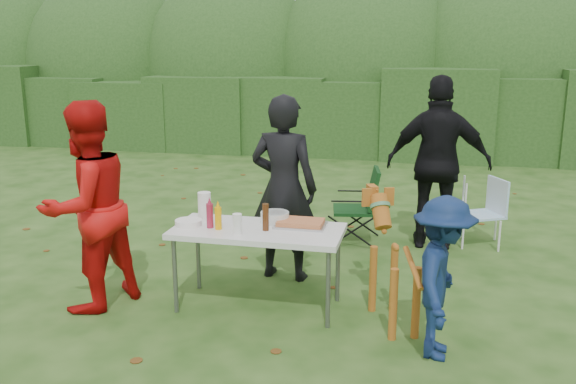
% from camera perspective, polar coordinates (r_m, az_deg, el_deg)
% --- Properties ---
extents(ground, '(80.00, 80.00, 0.00)m').
position_cam_1_polar(ground, '(5.58, -4.08, -10.96)').
color(ground, '#1E4211').
extents(hedge_row, '(22.00, 1.40, 1.70)m').
position_cam_1_polar(hedge_row, '(13.01, 6.18, 7.17)').
color(hedge_row, '#23471C').
rests_on(hedge_row, ground).
extents(shrub_backdrop, '(20.00, 2.60, 3.20)m').
position_cam_1_polar(shrub_backdrop, '(14.54, 7.03, 10.80)').
color(shrub_backdrop, '#3D6628').
rests_on(shrub_backdrop, ground).
extents(folding_table, '(1.50, 0.70, 0.74)m').
position_cam_1_polar(folding_table, '(5.40, -2.84, -3.97)').
color(folding_table, silver).
rests_on(folding_table, ground).
extents(person_cook, '(0.72, 0.52, 1.86)m').
position_cam_1_polar(person_cook, '(6.03, -0.39, 0.35)').
color(person_cook, black).
rests_on(person_cook, ground).
extents(person_red_jacket, '(1.00, 1.11, 1.86)m').
position_cam_1_polar(person_red_jacket, '(5.63, -18.27, -1.34)').
color(person_red_jacket, red).
rests_on(person_red_jacket, ground).
extents(person_black_puffy, '(1.17, 0.49, 1.99)m').
position_cam_1_polar(person_black_puffy, '(7.16, 13.92, 2.62)').
color(person_black_puffy, black).
rests_on(person_black_puffy, ground).
extents(child, '(0.54, 0.85, 1.25)m').
position_cam_1_polar(child, '(4.73, 14.21, -7.82)').
color(child, '#0F224B').
rests_on(child, ground).
extents(dog, '(0.82, 1.18, 1.04)m').
position_cam_1_polar(dog, '(5.20, 9.95, -6.82)').
color(dog, '#A45A1B').
rests_on(dog, ground).
extents(camping_chair, '(0.66, 0.66, 0.91)m').
position_cam_1_polar(camping_chair, '(7.27, 6.24, -1.25)').
color(camping_chair, '#103513').
rests_on(camping_chair, ground).
extents(lawn_chair, '(0.64, 0.64, 0.80)m').
position_cam_1_polar(lawn_chair, '(7.51, 17.62, -1.79)').
color(lawn_chair, '#62B2E4').
rests_on(lawn_chair, ground).
extents(food_tray, '(0.45, 0.30, 0.02)m').
position_cam_1_polar(food_tray, '(5.44, 1.19, -3.11)').
color(food_tray, '#B7B7BA').
rests_on(food_tray, folding_table).
extents(focaccia_bread, '(0.40, 0.26, 0.04)m').
position_cam_1_polar(focaccia_bread, '(5.44, 1.20, -2.83)').
color(focaccia_bread, '#C16E3F').
rests_on(focaccia_bread, food_tray).
extents(mustard_bottle, '(0.06, 0.06, 0.20)m').
position_cam_1_polar(mustard_bottle, '(5.37, -6.55, -2.45)').
color(mustard_bottle, '#F1A706').
rests_on(mustard_bottle, folding_table).
extents(ketchup_bottle, '(0.06, 0.06, 0.22)m').
position_cam_1_polar(ketchup_bottle, '(5.42, -7.33, -2.21)').
color(ketchup_bottle, maroon).
rests_on(ketchup_bottle, folding_table).
extents(beer_bottle, '(0.06, 0.06, 0.24)m').
position_cam_1_polar(beer_bottle, '(5.29, -2.11, -2.37)').
color(beer_bottle, '#47230F').
rests_on(beer_bottle, folding_table).
extents(paper_towel_roll, '(0.12, 0.12, 0.26)m').
position_cam_1_polar(paper_towel_roll, '(5.66, -7.82, -1.32)').
color(paper_towel_roll, white).
rests_on(paper_towel_roll, folding_table).
extents(cup_stack, '(0.08, 0.08, 0.18)m').
position_cam_1_polar(cup_stack, '(5.21, -4.77, -3.01)').
color(cup_stack, white).
rests_on(cup_stack, folding_table).
extents(pasta_bowl, '(0.26, 0.26, 0.10)m').
position_cam_1_polar(pasta_bowl, '(5.54, -1.24, -2.38)').
color(pasta_bowl, silver).
rests_on(pasta_bowl, folding_table).
extents(plate_stack, '(0.24, 0.24, 0.05)m').
position_cam_1_polar(plate_stack, '(5.54, -9.30, -2.84)').
color(plate_stack, white).
rests_on(plate_stack, folding_table).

